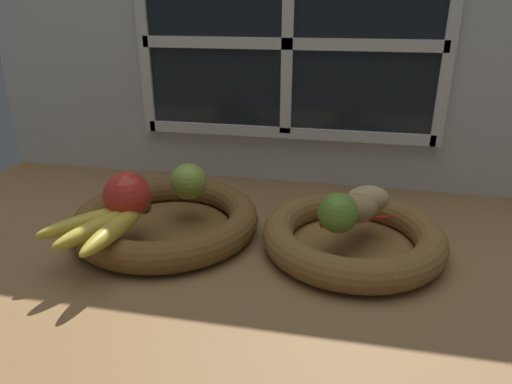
{
  "coord_description": "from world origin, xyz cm",
  "views": [
    {
      "loc": [
        13.84,
        -72.69,
        38.94
      ],
      "look_at": [
        -0.72,
        -1.64,
        9.24
      ],
      "focal_mm": 32.55,
      "sensor_mm": 36.0,
      "label": 1
    }
  ],
  "objects": [
    {
      "name": "ground_plane",
      "position": [
        0.0,
        0.0,
        -1.5
      ],
      "size": [
        140.0,
        90.0,
        3.0
      ],
      "primitive_type": "cube",
      "color": "olive"
    },
    {
      "name": "fruit_bowl_right",
      "position": [
        15.87,
        -1.64,
        2.45
      ],
      "size": [
        30.52,
        30.52,
        5.24
      ],
      "color": "brown",
      "rests_on": "ground_plane"
    },
    {
      "name": "apple_green_back",
      "position": [
        -14.17,
        2.54,
        8.57
      ],
      "size": [
        6.65,
        6.65,
        6.65
      ],
      "primitive_type": "sphere",
      "color": "#8CAD3D",
      "rests_on": "fruit_bowl_left"
    },
    {
      "name": "back_wall",
      "position": [
        0.0,
        29.77,
        27.88
      ],
      "size": [
        140.0,
        4.6,
        55.0
      ],
      "color": "silver",
      "rests_on": "ground_plane"
    },
    {
      "name": "banana_bunch_front",
      "position": [
        -22.55,
        -13.36,
        6.7
      ],
      "size": [
        13.83,
        18.83,
        2.92
      ],
      "color": "gold",
      "rests_on": "fruit_bowl_left"
    },
    {
      "name": "lime_near",
      "position": [
        13.22,
        -5.62,
        8.45
      ],
      "size": [
        6.41,
        6.41,
        6.41
      ],
      "primitive_type": "sphere",
      "color": "olive",
      "rests_on": "fruit_bowl_right"
    },
    {
      "name": "chili_pepper",
      "position": [
        17.07,
        -2.17,
        6.14
      ],
      "size": [
        13.62,
        7.11,
        1.79
      ],
      "primitive_type": "cone",
      "rotation": [
        0.0,
        1.57,
        0.4
      ],
      "color": "red",
      "rests_on": "fruit_bowl_right"
    },
    {
      "name": "apple_red_front",
      "position": [
        -21.42,
        -7.37,
        9.21
      ],
      "size": [
        7.92,
        7.92,
        7.92
      ],
      "primitive_type": "sphere",
      "color": "red",
      "rests_on": "fruit_bowl_left"
    },
    {
      "name": "potato_back",
      "position": [
        17.93,
        2.88,
        7.62
      ],
      "size": [
        8.96,
        7.55,
        4.75
      ],
      "primitive_type": "ellipsoid",
      "rotation": [
        0.0,
        0.0,
        3.49
      ],
      "color": "tan",
      "rests_on": "fruit_bowl_right"
    },
    {
      "name": "fruit_bowl_left",
      "position": [
        -17.31,
        -1.64,
        2.45
      ],
      "size": [
        33.39,
        33.39,
        5.24
      ],
      "color": "brown",
      "rests_on": "ground_plane"
    },
    {
      "name": "potato_large",
      "position": [
        15.87,
        -1.64,
        7.71
      ],
      "size": [
        8.86,
        7.65,
        4.92
      ],
      "primitive_type": "ellipsoid",
      "rotation": [
        0.0,
        0.0,
        3.49
      ],
      "color": "#A38451",
      "rests_on": "fruit_bowl_right"
    }
  ]
}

